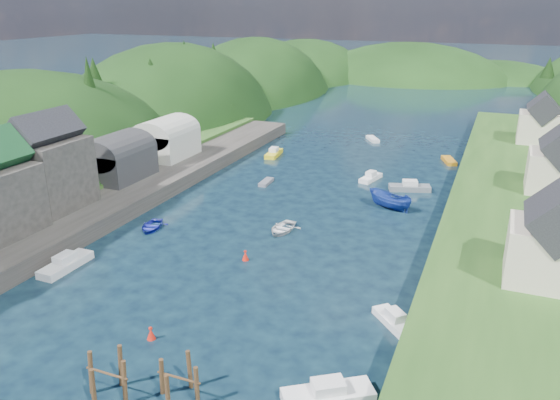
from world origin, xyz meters
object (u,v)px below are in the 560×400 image
at_px(channel_buoy_near, 151,334).
at_px(channel_buoy_far, 245,256).
at_px(piling_cluster_far, 179,385).
at_px(piling_cluster_near, 108,381).

xyz_separation_m(channel_buoy_near, channel_buoy_far, (0.80, 15.31, 0.00)).
distance_m(piling_cluster_far, channel_buoy_far, 20.96).
bearing_deg(piling_cluster_far, channel_buoy_near, 138.88).
bearing_deg(piling_cluster_far, channel_buoy_far, 103.74).
height_order(channel_buoy_near, channel_buoy_far, same).
xyz_separation_m(piling_cluster_near, channel_buoy_far, (-0.54, 21.99, -0.85)).
bearing_deg(piling_cluster_near, channel_buoy_far, 91.41).
relative_size(channel_buoy_near, channel_buoy_far, 1.00).
distance_m(piling_cluster_near, piling_cluster_far, 4.73).
bearing_deg(channel_buoy_near, piling_cluster_far, -41.12).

